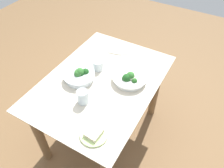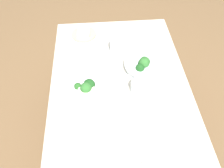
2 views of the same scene
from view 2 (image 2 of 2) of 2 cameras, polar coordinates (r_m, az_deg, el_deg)
name	(u,v)px [view 2 (image 2 of 2)]	position (r m, az deg, el deg)	size (l,w,h in m)	color
ground_plane	(117,132)	(1.89, 1.32, -12.51)	(6.00, 6.00, 0.00)	brown
dining_table	(119,92)	(1.39, 1.74, -2.14)	(1.12, 0.80, 0.71)	beige
broccoli_bowl_far	(88,92)	(1.20, -6.39, -2.04)	(0.26, 0.26, 0.09)	white
broccoli_bowl_near	(144,65)	(1.32, 8.30, 4.93)	(0.24, 0.24, 0.10)	white
bread_side_plate	(84,33)	(1.58, -7.43, 13.07)	(0.17, 0.17, 0.04)	#B7D684
water_glass_center	(138,88)	(1.20, 6.82, -0.94)	(0.08, 0.08, 0.08)	silver
water_glass_side	(116,45)	(1.41, 1.11, 10.11)	(0.08, 0.08, 0.10)	silver
fork_by_far_bowl	(124,110)	(1.16, 3.22, -6.75)	(0.11, 0.03, 0.00)	#B7B7BC
fork_by_near_bowl	(172,110)	(1.20, 15.42, -6.50)	(0.08, 0.08, 0.00)	#B7B7BC
table_knife_left	(116,147)	(1.07, 1.11, -16.29)	(0.22, 0.01, 0.00)	#B7B7BC
napkin_folded_upper	(149,146)	(1.08, 9.59, -15.67)	(0.18, 0.12, 0.01)	#B1A997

